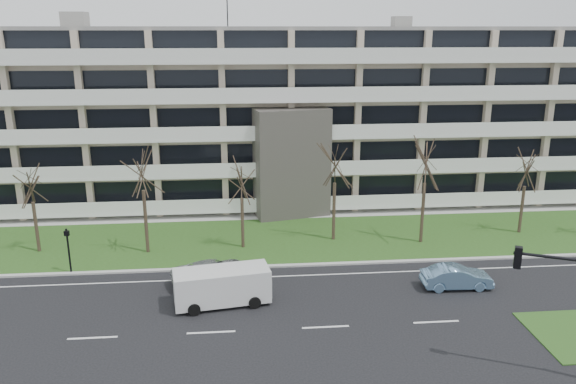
{
  "coord_description": "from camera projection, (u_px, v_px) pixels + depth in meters",
  "views": [
    {
      "loc": [
        -4.35,
        -26.11,
        15.15
      ],
      "look_at": [
        -1.09,
        10.0,
        4.55
      ],
      "focal_mm": 35.0,
      "sensor_mm": 36.0,
      "label": 1
    }
  ],
  "objects": [
    {
      "name": "lane_edge_line",
      "position": [
        310.0,
        275.0,
        35.8
      ],
      "size": [
        90.0,
        0.12,
        0.01
      ],
      "primitive_type": "cube",
      "color": "white",
      "rests_on": "ground"
    },
    {
      "name": "tree_4",
      "position": [
        335.0,
        160.0,
        40.09
      ],
      "size": [
        3.93,
        3.93,
        7.85
      ],
      "color": "#382B21",
      "rests_on": "ground"
    },
    {
      "name": "pedestrian_signal",
      "position": [
        68.0,
        245.0,
        35.54
      ],
      "size": [
        0.32,
        0.27,
        3.05
      ],
      "rotation": [
        0.0,
        0.0,
        -0.19
      ],
      "color": "black",
      "rests_on": "ground"
    },
    {
      "name": "tree_6",
      "position": [
        527.0,
        168.0,
        41.78
      ],
      "size": [
        3.33,
        3.33,
        6.66
      ],
      "color": "#382B21",
      "rests_on": "ground"
    },
    {
      "name": "tree_1",
      "position": [
        30.0,
        182.0,
        38.15
      ],
      "size": [
        3.27,
        3.27,
        6.54
      ],
      "color": "#382B21",
      "rests_on": "ground"
    },
    {
      "name": "silver_pickup",
      "position": [
        213.0,
        272.0,
        34.5
      ],
      "size": [
        5.6,
        3.86,
        1.42
      ],
      "primitive_type": "imported",
      "rotation": [
        0.0,
        0.0,
        1.89
      ],
      "color": "silver",
      "rests_on": "ground"
    },
    {
      "name": "tree_5",
      "position": [
        426.0,
        159.0,
        39.52
      ],
      "size": [
        4.05,
        4.05,
        8.1
      ],
      "color": "#382B21",
      "rests_on": "ground"
    },
    {
      "name": "tree_2",
      "position": [
        142.0,
        165.0,
        37.65
      ],
      "size": [
        4.07,
        4.07,
        8.14
      ],
      "color": "#382B21",
      "rests_on": "ground"
    },
    {
      "name": "apartment_building",
      "position": [
        285.0,
        113.0,
        51.65
      ],
      "size": [
        60.5,
        15.1,
        18.75
      ],
      "color": "#C3B298",
      "rests_on": "ground"
    },
    {
      "name": "tree_3",
      "position": [
        241.0,
        178.0,
        38.89
      ],
      "size": [
        3.31,
        3.31,
        6.62
      ],
      "color": "#382B21",
      "rests_on": "ground"
    },
    {
      "name": "grass_verge",
      "position": [
        299.0,
        238.0,
        42.0
      ],
      "size": [
        90.0,
        10.0,
        0.06
      ],
      "primitive_type": "cube",
      "color": "#284717",
      "rests_on": "ground"
    },
    {
      "name": "blue_sedan",
      "position": [
        457.0,
        277.0,
        33.9
      ],
      "size": [
        4.25,
        1.58,
        1.39
      ],
      "primitive_type": "imported",
      "rotation": [
        0.0,
        0.0,
        1.54
      ],
      "color": "#74A0C9",
      "rests_on": "ground"
    },
    {
      "name": "curb",
      "position": [
        307.0,
        265.0,
        37.22
      ],
      "size": [
        90.0,
        0.35,
        0.12
      ],
      "primitive_type": "cube",
      "color": "#B2B2AD",
      "rests_on": "ground"
    },
    {
      "name": "white_van",
      "position": [
        223.0,
        283.0,
        31.79
      ],
      "size": [
        5.63,
        2.84,
        2.09
      ],
      "rotation": [
        0.0,
        0.0,
        0.16
      ],
      "color": "silver",
      "rests_on": "ground"
    },
    {
      "name": "ground",
      "position": [
        326.0,
        327.0,
        29.59
      ],
      "size": [
        160.0,
        160.0,
        0.0
      ],
      "primitive_type": "plane",
      "color": "black",
      "rests_on": "ground"
    },
    {
      "name": "sidewalk",
      "position": [
        292.0,
        215.0,
        47.26
      ],
      "size": [
        90.0,
        2.0,
        0.08
      ],
      "primitive_type": "cube",
      "color": "#B2B2AD",
      "rests_on": "ground"
    }
  ]
}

